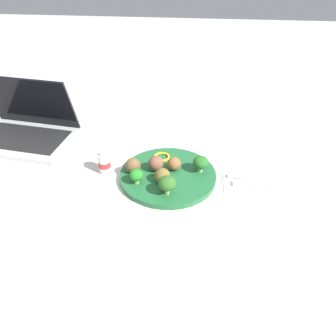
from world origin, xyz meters
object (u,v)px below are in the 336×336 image
meatball_back_left (162,176)px  meatball_center (156,163)px  meatball_front_right (133,165)px  pepper_ring_far_rim (162,157)px  meatball_mid_right (174,164)px  broccoli_floret_back_right (201,163)px  yogurt_bottle (104,163)px  plate (168,176)px  broccoli_floret_mid_left (167,183)px  napkin (253,182)px  laptop (26,129)px  fork (251,184)px  knife (250,177)px  broccoli_floret_front_left (136,175)px

meatball_back_left → meatball_center: size_ratio=0.96×
meatball_front_right → pepper_ring_far_rim: (-0.07, -0.08, -0.02)m
meatball_front_right → meatball_mid_right: size_ratio=1.11×
meatball_back_left → pepper_ring_far_rim: bearing=-82.8°
broccoli_floret_back_right → yogurt_bottle: bearing=1.2°
broccoli_floret_back_right → meatball_front_right: 0.20m
plate → broccoli_floret_mid_left: bearing=93.8°
napkin → laptop: laptop is taller
yogurt_bottle → laptop: (0.31, -0.16, 0.01)m
pepper_ring_far_rim → fork: pepper_ring_far_rim is taller
broccoli_floret_mid_left → pepper_ring_far_rim: 0.18m
napkin → knife: bearing=-67.4°
plate → meatball_back_left: bearing=73.4°
meatball_mid_right → yogurt_bottle: 0.21m
broccoli_floret_mid_left → broccoli_floret_back_right: size_ratio=1.10×
plate → yogurt_bottle: size_ratio=3.87×
meatball_center → knife: size_ratio=0.31×
fork → yogurt_bottle: (0.43, -0.03, 0.03)m
meatball_center → knife: 0.28m
fork → yogurt_bottle: size_ratio=1.67×
plate → broccoli_floret_mid_left: 0.10m
broccoli_floret_front_left → meatball_mid_right: broccoli_floret_front_left is taller
meatball_center → meatball_mid_right: bearing=-171.9°
plate → meatball_back_left: meatball_back_left is taller
plate → meatball_mid_right: bearing=-124.1°
pepper_ring_far_rim → yogurt_bottle: yogurt_bottle is taller
meatball_center → yogurt_bottle: 0.15m
laptop → meatball_center: bearing=160.6°
broccoli_floret_front_left → meatball_center: size_ratio=0.94×
napkin → plate: bearing=-0.2°
broccoli_floret_mid_left → plate: bearing=-86.2°
meatball_center → laptop: 0.49m
meatball_back_left → yogurt_bottle: bearing=-17.0°
napkin → knife: size_ratio=1.17×
meatball_back_left → knife: 0.26m
broccoli_floret_back_right → meatball_center: broccoli_floret_back_right is taller
meatball_center → fork: bearing=173.0°
meatball_center → fork: (-0.28, 0.03, -0.03)m
broccoli_floret_mid_left → meatball_mid_right: size_ratio=1.36×
laptop → meatball_mid_right: bearing=163.2°
fork → meatball_front_right: bearing=-3.3°
broccoli_floret_back_right → laptop: bearing=-15.0°
meatball_mid_right → yogurt_bottle: yogurt_bottle is taller
meatball_front_right → pepper_ring_far_rim: meatball_front_right is taller
plate → yogurt_bottle: (0.19, -0.01, 0.02)m
broccoli_floret_front_left → broccoli_floret_back_right: 0.19m
meatball_mid_right → broccoli_floret_front_left: bearing=37.2°
plate → pepper_ring_far_rim: pepper_ring_far_rim is taller
broccoli_floret_front_left → broccoli_floret_back_right: size_ratio=0.86×
knife → broccoli_floret_back_right: bearing=-1.3°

